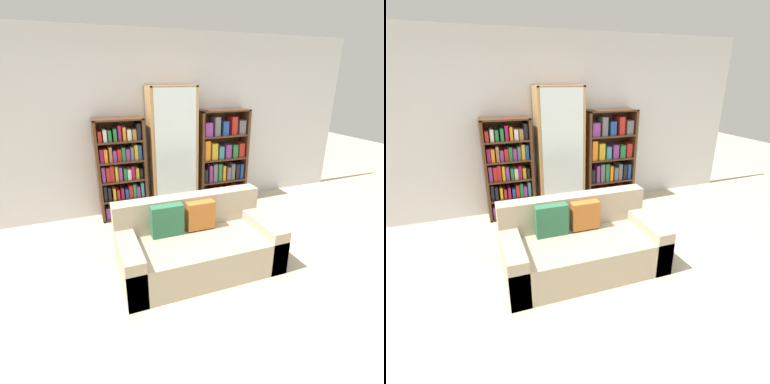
% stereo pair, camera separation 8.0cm
% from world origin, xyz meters
% --- Properties ---
extents(ground_plane, '(16.00, 16.00, 0.00)m').
position_xyz_m(ground_plane, '(0.00, 0.00, 0.00)').
color(ground_plane, beige).
extents(wall_back, '(6.55, 0.06, 2.70)m').
position_xyz_m(wall_back, '(0.00, 2.33, 1.35)').
color(wall_back, silver).
rests_on(wall_back, ground).
extents(couch, '(1.76, 0.89, 0.78)m').
position_xyz_m(couch, '(-0.24, 0.47, 0.28)').
color(couch, tan).
rests_on(couch, ground).
extents(bookshelf_left, '(0.71, 0.32, 1.52)m').
position_xyz_m(bookshelf_left, '(-0.80, 2.12, 0.73)').
color(bookshelf_left, '#4C2D19').
rests_on(bookshelf_left, ground).
extents(display_cabinet, '(0.72, 0.36, 1.95)m').
position_xyz_m(display_cabinet, '(-0.00, 2.11, 0.96)').
color(display_cabinet, '#AD7F4C').
rests_on(display_cabinet, ground).
extents(bookshelf_right, '(0.84, 0.32, 1.57)m').
position_xyz_m(bookshelf_right, '(0.86, 2.12, 0.75)').
color(bookshelf_right, '#4C2D19').
rests_on(bookshelf_right, ground).
extents(wine_bottle, '(0.09, 0.09, 0.36)m').
position_xyz_m(wine_bottle, '(0.66, 1.73, 0.15)').
color(wine_bottle, '#143819').
rests_on(wine_bottle, ground).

